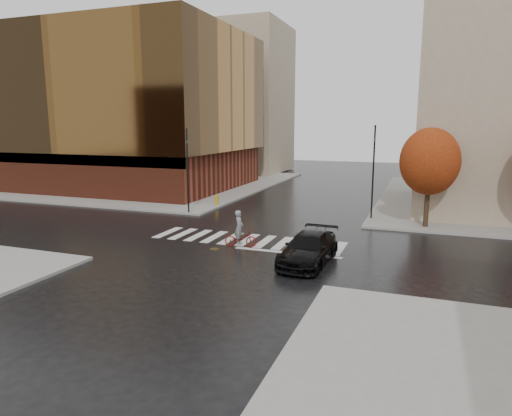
{
  "coord_description": "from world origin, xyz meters",
  "views": [
    {
      "loc": [
        9.69,
        -24.24,
        6.91
      ],
      "look_at": [
        0.55,
        0.46,
        2.0
      ],
      "focal_mm": 32.0,
      "sensor_mm": 36.0,
      "label": 1
    }
  ],
  "objects_px": {
    "cyclist": "(240,234)",
    "fire_hydrant": "(217,199)",
    "sedan": "(309,249)",
    "traffic_light_ne": "(373,167)",
    "traffic_light_nw": "(187,166)"
  },
  "relations": [
    {
      "from": "cyclist",
      "to": "fire_hydrant",
      "type": "relative_size",
      "value": 2.49
    },
    {
      "from": "sedan",
      "to": "traffic_light_ne",
      "type": "xyz_separation_m",
      "value": [
        1.76,
        11.73,
        3.1
      ]
    },
    {
      "from": "cyclist",
      "to": "traffic_light_ne",
      "type": "distance_m",
      "value": 12.16
    },
    {
      "from": "cyclist",
      "to": "fire_hydrant",
      "type": "height_order",
      "value": "cyclist"
    },
    {
      "from": "sedan",
      "to": "cyclist",
      "type": "xyz_separation_m",
      "value": [
        -4.4,
        1.73,
        -0.05
      ]
    },
    {
      "from": "traffic_light_ne",
      "to": "fire_hydrant",
      "type": "height_order",
      "value": "traffic_light_ne"
    },
    {
      "from": "traffic_light_nw",
      "to": "traffic_light_ne",
      "type": "relative_size",
      "value": 0.96
    },
    {
      "from": "sedan",
      "to": "cyclist",
      "type": "bearing_deg",
      "value": 161.13
    },
    {
      "from": "sedan",
      "to": "traffic_light_nw",
      "type": "xyz_separation_m",
      "value": [
        -11.68,
        9.03,
        2.93
      ]
    },
    {
      "from": "sedan",
      "to": "traffic_light_nw",
      "type": "relative_size",
      "value": 0.82
    },
    {
      "from": "fire_hydrant",
      "to": "cyclist",
      "type": "bearing_deg",
      "value": -58.88
    },
    {
      "from": "sedan",
      "to": "fire_hydrant",
      "type": "xyz_separation_m",
      "value": [
        -11.04,
        12.73,
        -0.15
      ]
    },
    {
      "from": "traffic_light_ne",
      "to": "cyclist",
      "type": "bearing_deg",
      "value": 54.98
    },
    {
      "from": "traffic_light_ne",
      "to": "fire_hydrant",
      "type": "distance_m",
      "value": 13.24
    },
    {
      "from": "sedan",
      "to": "fire_hydrant",
      "type": "height_order",
      "value": "sedan"
    }
  ]
}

